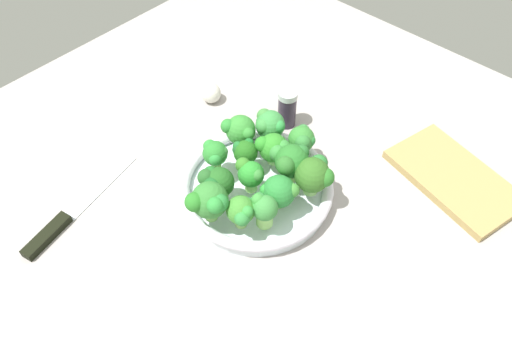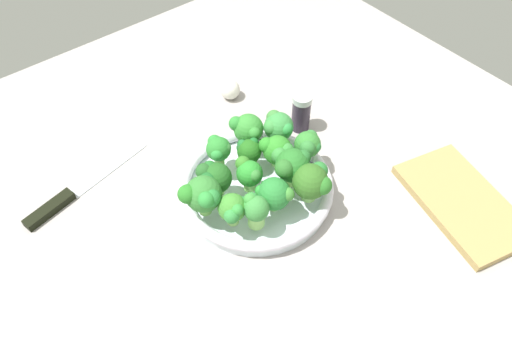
{
  "view_description": "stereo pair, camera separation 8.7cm",
  "coord_description": "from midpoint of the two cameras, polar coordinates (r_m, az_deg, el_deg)",
  "views": [
    {
      "loc": [
        34.88,
        -39.97,
        72.33
      ],
      "look_at": [
        -3.32,
        1.75,
        6.58
      ],
      "focal_mm": 35.35,
      "sensor_mm": 36.0,
      "label": 1
    },
    {
      "loc": [
        40.81,
        -33.65,
        72.33
      ],
      "look_at": [
        -3.32,
        1.75,
        6.58
      ],
      "focal_mm": 35.35,
      "sensor_mm": 36.0,
      "label": 2
    }
  ],
  "objects": [
    {
      "name": "pepper_shaker",
      "position": [
        1.01,
        7.6,
        6.44
      ],
      "size": [
        3.86,
        3.86,
        8.38
      ],
      "color": "#28202E",
      "rests_on": "ground_plane"
    },
    {
      "name": "broccoli_floret_3",
      "position": [
        0.83,
        5.07,
        -2.85
      ],
      "size": [
        5.82,
        5.61,
        6.36
      ],
      "color": "#84C360",
      "rests_on": "bowl"
    },
    {
      "name": "broccoli_floret_5",
      "position": [
        0.85,
        9.33,
        -1.41
      ],
      "size": [
        6.71,
        7.06,
        7.31
      ],
      "color": "#7FBB5F",
      "rests_on": "bowl"
    },
    {
      "name": "broccoli_floret_12",
      "position": [
        0.86,
        7.08,
        0.34
      ],
      "size": [
        6.24,
        7.17,
        7.48
      ],
      "color": "#92CD5F",
      "rests_on": "bowl"
    },
    {
      "name": "cutting_board",
      "position": [
        0.98,
        24.7,
        -3.46
      ],
      "size": [
        26.23,
        18.87,
        1.6
      ],
      "primitive_type": "cube",
      "rotation": [
        0.0,
        0.0,
        -0.24
      ],
      "color": "tan",
      "rests_on": "ground_plane"
    },
    {
      "name": "broccoli_floret_10",
      "position": [
        0.91,
        8.65,
        2.75
      ],
      "size": [
        5.07,
        5.5,
        5.77
      ],
      "color": "#7EC35E",
      "rests_on": "bowl"
    },
    {
      "name": "broccoli_floret_2",
      "position": [
        0.89,
        5.24,
        2.1
      ],
      "size": [
        6.18,
        5.41,
        6.27
      ],
      "color": "#89C264",
      "rests_on": "bowl"
    },
    {
      "name": "knife",
      "position": [
        0.96,
        -17.73,
        -2.65
      ],
      "size": [
        7.95,
        26.51,
        1.5
      ],
      "color": "silver",
      "rests_on": "ground_plane"
    },
    {
      "name": "garlic_bulb",
      "position": [
        1.09,
        -0.66,
        9.04
      ],
      "size": [
        4.25,
        4.25,
        4.25
      ],
      "primitive_type": "sphere",
      "color": "silver",
      "rests_on": "ground_plane"
    },
    {
      "name": "broccoli_floret_7",
      "position": [
        0.81,
        -3.03,
        -2.99
      ],
      "size": [
        6.73,
        7.08,
        7.72
      ],
      "color": "#77BF58",
      "rests_on": "bowl"
    },
    {
      "name": "ground_plane",
      "position": [
        0.91,
        3.19,
        -5.16
      ],
      "size": [
        130.0,
        130.0,
        2.5
      ],
      "primitive_type": "cube",
      "color": "#A8A19E"
    },
    {
      "name": "bowl",
      "position": [
        0.9,
        2.74,
        -2.13
      ],
      "size": [
        27.69,
        27.69,
        3.58
      ],
      "color": "white",
      "rests_on": "ground_plane"
    },
    {
      "name": "broccoli_floret_4",
      "position": [
        0.9,
        1.9,
        2.05
      ],
      "size": [
        4.51,
        4.38,
        5.35
      ],
      "color": "#88C24E",
      "rests_on": "bowl"
    },
    {
      "name": "broccoli_floret_11",
      "position": [
        0.93,
        5.18,
        4.81
      ],
      "size": [
        6.1,
        5.86,
        6.44
      ],
      "color": "#8ACC5D",
      "rests_on": "bowl"
    },
    {
      "name": "broccoli_floret_8",
      "position": [
        0.8,
        0.46,
        -4.55
      ],
      "size": [
        5.17,
        5.26,
        6.28
      ],
      "color": "#84BD5B",
      "rests_on": "bowl"
    },
    {
      "name": "broccoli_floret_9",
      "position": [
        0.92,
        1.73,
        4.59
      ],
      "size": [
        6.38,
        5.76,
        6.5
      ],
      "color": "#90CA6B",
      "rests_on": "bowl"
    },
    {
      "name": "broccoli_floret_13",
      "position": [
        0.8,
        2.97,
        -4.52
      ],
      "size": [
        4.65,
        4.26,
        6.39
      ],
      "color": "#8FD367",
      "rests_on": "bowl"
    },
    {
      "name": "broccoli_floret_1",
      "position": [
        0.88,
        -1.5,
        2.26
      ],
      "size": [
        4.93,
        4.44,
        6.37
      ],
      "color": "#7FC157",
      "rests_on": "bowl"
    },
    {
      "name": "broccoli_floret_6",
      "position": [
        0.85,
        2.05,
        -0.52
      ],
      "size": [
        5.64,
        4.55,
        6.18
      ],
      "color": "#93DA6C",
      "rests_on": "bowl"
    },
    {
      "name": "broccoli_floret_0",
      "position": [
        0.84,
        -1.89,
        -0.95
      ],
      "size": [
        5.73,
        6.03,
        6.53
      ],
      "color": "#92D761",
      "rests_on": "bowl"
    }
  ]
}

